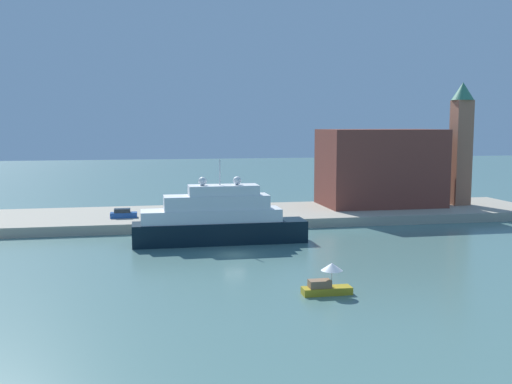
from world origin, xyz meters
TOP-DOWN VIEW (x-y plane):
  - ground at (0.00, 0.00)m, footprint 400.00×400.00m
  - quay_dock at (0.00, 25.63)m, footprint 110.00×19.26m
  - large_yacht at (-1.06, 7.55)m, footprint 22.56×4.43m
  - small_motorboat at (5.68, -17.77)m, footprint 4.55×1.99m
  - harbor_building at (29.96, 28.42)m, footprint 20.02×12.33m
  - bell_tower at (44.01, 26.52)m, footprint 3.85×3.85m
  - parked_car at (-13.53, 22.43)m, footprint 3.97×1.64m
  - person_figure at (-10.32, 20.78)m, footprint 0.36×0.36m
  - mooring_bollard at (2.14, 17.01)m, footprint 0.42×0.42m

SIDE VIEW (x-z plane):
  - ground at x=0.00m, z-range 0.00..0.00m
  - quay_dock at x=0.00m, z-range 0.00..1.43m
  - small_motorboat at x=5.68m, z-range -0.30..2.60m
  - mooring_bollard at x=2.14m, z-range 1.43..2.19m
  - parked_car at x=-13.53m, z-range 1.33..2.71m
  - person_figure at x=-10.32m, z-range 1.37..2.93m
  - large_yacht at x=-1.06m, z-range -2.47..8.56m
  - harbor_building at x=29.96m, z-range 1.43..14.59m
  - bell_tower at x=44.01m, z-range 2.25..23.48m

